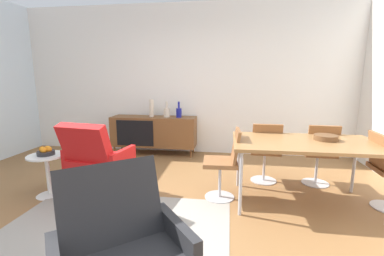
% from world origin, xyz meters
% --- Properties ---
extents(ground_plane, '(8.32, 8.32, 0.00)m').
position_xyz_m(ground_plane, '(0.00, 0.00, 0.00)').
color(ground_plane, olive).
extents(wall_back, '(6.80, 0.12, 2.80)m').
position_xyz_m(wall_back, '(0.00, 2.60, 1.40)').
color(wall_back, white).
rests_on(wall_back, ground_plane).
extents(sideboard, '(1.60, 0.45, 0.72)m').
position_xyz_m(sideboard, '(-0.55, 2.30, 0.44)').
color(sideboard, brown).
rests_on(sideboard, ground_plane).
extents(vase_cobalt, '(0.10, 0.10, 0.29)m').
position_xyz_m(vase_cobalt, '(-0.06, 2.30, 0.82)').
color(vase_cobalt, navy).
rests_on(vase_cobalt, sideboard).
extents(vase_sculptural_dark, '(0.12, 0.12, 0.29)m').
position_xyz_m(vase_sculptural_dark, '(-0.29, 2.30, 0.82)').
color(vase_sculptural_dark, beige).
rests_on(vase_sculptural_dark, sideboard).
extents(vase_ceramic_small, '(0.09, 0.09, 0.33)m').
position_xyz_m(vase_ceramic_small, '(-0.59, 2.30, 0.89)').
color(vase_ceramic_small, beige).
rests_on(vase_ceramic_small, sideboard).
extents(dining_table, '(1.60, 0.90, 0.74)m').
position_xyz_m(dining_table, '(1.72, 0.57, 0.70)').
color(dining_table, olive).
rests_on(dining_table, ground_plane).
extents(wooden_bowl_on_table, '(0.26, 0.26, 0.06)m').
position_xyz_m(wooden_bowl_on_table, '(1.97, 0.67, 0.77)').
color(wooden_bowl_on_table, brown).
rests_on(wooden_bowl_on_table, dining_table).
extents(dining_chair_near_window, '(0.44, 0.42, 0.86)m').
position_xyz_m(dining_chair_near_window, '(0.84, 0.57, 0.47)').
color(dining_chair_near_window, brown).
rests_on(dining_chair_near_window, ground_plane).
extents(dining_chair_back_right, '(0.42, 0.44, 0.86)m').
position_xyz_m(dining_chair_back_right, '(2.07, 1.13, 0.47)').
color(dining_chair_back_right, brown).
rests_on(dining_chair_back_right, ground_plane).
extents(dining_chair_back_left, '(0.41, 0.44, 0.86)m').
position_xyz_m(dining_chair_back_left, '(1.37, 1.13, 0.47)').
color(dining_chair_back_left, brown).
rests_on(dining_chair_back_left, ground_plane).
extents(lounge_chair_red, '(0.79, 0.74, 0.95)m').
position_xyz_m(lounge_chair_red, '(-0.72, 0.41, 0.47)').
color(lounge_chair_red, red).
rests_on(lounge_chair_red, ground_plane).
extents(armchair_black_shell, '(0.91, 0.90, 0.95)m').
position_xyz_m(armchair_black_shell, '(0.27, -1.19, 0.47)').
color(armchair_black_shell, '#262628').
rests_on(armchair_black_shell, ground_plane).
extents(side_table_round, '(0.44, 0.44, 0.52)m').
position_xyz_m(side_table_round, '(-1.33, 0.33, 0.32)').
color(side_table_round, white).
rests_on(side_table_round, ground_plane).
extents(fruit_bowl, '(0.20, 0.20, 0.11)m').
position_xyz_m(fruit_bowl, '(-1.33, 0.33, 0.56)').
color(fruit_bowl, '#262628').
rests_on(fruit_bowl, side_table_round).
extents(area_rug, '(2.20, 1.70, 0.01)m').
position_xyz_m(area_rug, '(-0.20, -0.38, 0.00)').
color(area_rug, gray).
rests_on(area_rug, ground_plane).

